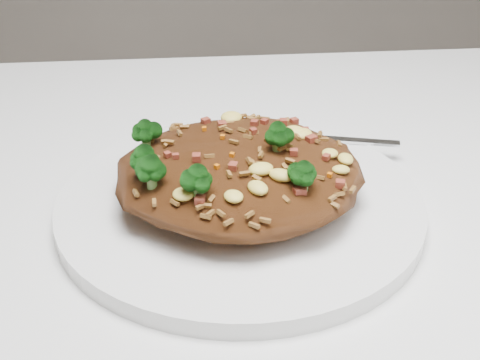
# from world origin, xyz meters

# --- Properties ---
(dining_table) EXTENTS (1.20, 0.80, 0.75)m
(dining_table) POSITION_xyz_m (0.00, 0.00, 0.66)
(dining_table) COLOR white
(dining_table) RESTS_ON ground
(plate) EXTENTS (0.28, 0.28, 0.01)m
(plate) POSITION_xyz_m (-0.08, 0.06, 0.76)
(plate) COLOR white
(plate) RESTS_ON dining_table
(fried_rice) EXTENTS (0.19, 0.17, 0.07)m
(fried_rice) POSITION_xyz_m (-0.08, 0.05, 0.79)
(fried_rice) COLOR brown
(fried_rice) RESTS_ON plate
(fork) EXTENTS (0.16, 0.05, 0.00)m
(fork) POSITION_xyz_m (-0.00, 0.14, 0.77)
(fork) COLOR silver
(fork) RESTS_ON plate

